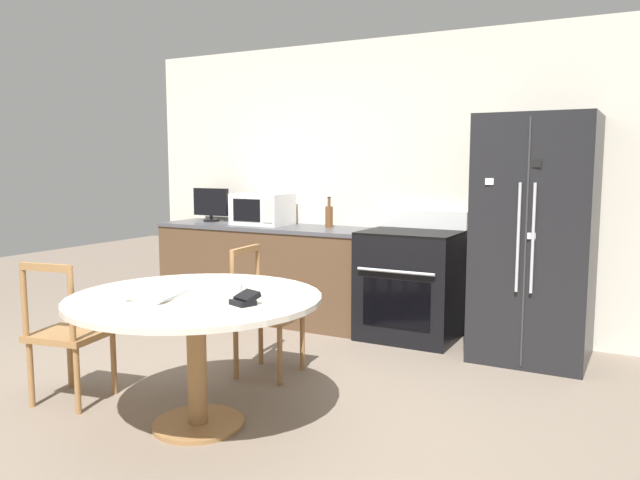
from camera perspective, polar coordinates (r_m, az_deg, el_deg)
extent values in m
plane|color=gray|center=(3.75, -9.83, -16.47)|extent=(14.00, 14.00, 0.00)
cube|color=silver|center=(5.76, 6.45, 5.11)|extent=(5.20, 0.10, 2.60)
cube|color=brown|center=(6.05, -5.00, -3.04)|extent=(2.13, 0.62, 0.86)
cube|color=#4C4C51|center=(5.99, -5.04, 1.20)|extent=(2.15, 0.64, 0.03)
cube|color=black|center=(4.98, 19.06, 0.13)|extent=(0.83, 0.76, 1.84)
cube|color=#333333|center=(4.61, 18.28, -0.37)|extent=(0.01, 0.01, 1.77)
cylinder|color=silver|center=(4.60, 17.66, 0.21)|extent=(0.02, 0.02, 0.77)
cylinder|color=silver|center=(4.58, 18.89, 0.14)|extent=(0.02, 0.02, 0.77)
cube|color=black|center=(4.56, 19.20, 6.60)|extent=(0.06, 0.02, 0.05)
cube|color=white|center=(4.59, 18.76, 0.35)|extent=(0.05, 0.02, 0.04)
cube|color=white|center=(4.63, 15.23, 5.18)|extent=(0.06, 0.01, 0.05)
cube|color=black|center=(5.36, 8.24, -4.20)|extent=(0.80, 0.64, 0.90)
cube|color=black|center=(5.09, 6.96, -5.83)|extent=(0.58, 0.01, 0.40)
cylinder|color=silver|center=(5.01, 6.89, -2.88)|extent=(0.66, 0.02, 0.02)
cube|color=black|center=(5.29, 8.32, 0.69)|extent=(0.80, 0.64, 0.02)
cube|color=white|center=(5.56, 9.37, 1.90)|extent=(0.80, 0.06, 0.16)
cube|color=white|center=(6.04, -5.28, 2.84)|extent=(0.52, 0.39, 0.30)
cube|color=black|center=(5.90, -6.74, 2.72)|extent=(0.30, 0.01, 0.21)
cube|color=silver|center=(5.77, -4.82, 2.65)|extent=(0.10, 0.01, 0.22)
cylinder|color=black|center=(6.46, -9.90, 1.79)|extent=(0.16, 0.16, 0.02)
cylinder|color=black|center=(6.46, -9.91, 2.06)|extent=(0.03, 0.03, 0.04)
cube|color=black|center=(6.45, -9.94, 3.46)|extent=(0.41, 0.05, 0.28)
cylinder|color=brown|center=(5.75, 0.84, 2.13)|extent=(0.07, 0.07, 0.19)
cylinder|color=brown|center=(5.74, 0.84, 3.48)|extent=(0.03, 0.03, 0.08)
cylinder|color=#262626|center=(5.74, 0.84, 3.91)|extent=(0.03, 0.03, 0.01)
cylinder|color=beige|center=(3.55, -11.33, -5.26)|extent=(1.41, 1.41, 0.03)
cylinder|color=#9E7042|center=(3.64, -11.19, -10.90)|extent=(0.11, 0.11, 0.70)
cylinder|color=#9E7042|center=(3.77, -11.05, -16.15)|extent=(0.52, 0.52, 0.03)
cube|color=#9E7042|center=(4.23, -21.76, -7.96)|extent=(0.49, 0.49, 0.04)
cylinder|color=#9E7042|center=(4.52, -21.90, -9.96)|extent=(0.04, 0.04, 0.41)
cylinder|color=#9E7042|center=(4.31, -18.34, -10.63)|extent=(0.04, 0.04, 0.41)
cylinder|color=#9E7042|center=(4.28, -24.93, -11.08)|extent=(0.04, 0.04, 0.41)
cylinder|color=#9E7042|center=(4.06, -21.31, -11.88)|extent=(0.04, 0.04, 0.41)
cylinder|color=#9E7042|center=(4.15, -25.42, -4.94)|extent=(0.04, 0.04, 0.45)
cylinder|color=#9E7042|center=(3.92, -21.78, -5.43)|extent=(0.04, 0.04, 0.45)
cube|color=#9E7042|center=(4.00, -23.79, -2.31)|extent=(0.35, 0.09, 0.04)
cube|color=#9E7042|center=(4.42, -4.64, -6.83)|extent=(0.45, 0.45, 0.04)
cylinder|color=#9E7042|center=(4.55, -1.63, -9.35)|extent=(0.04, 0.04, 0.41)
cylinder|color=#9E7042|center=(4.26, -3.70, -10.52)|extent=(0.04, 0.04, 0.41)
cylinder|color=#9E7042|center=(4.71, -5.44, -8.82)|extent=(0.04, 0.04, 0.41)
cylinder|color=#9E7042|center=(4.42, -7.70, -9.89)|extent=(0.04, 0.04, 0.41)
cylinder|color=#9E7042|center=(4.61, -5.69, -3.16)|extent=(0.04, 0.04, 0.45)
cylinder|color=#9E7042|center=(4.32, -7.99, -3.88)|extent=(0.04, 0.04, 0.45)
cube|color=#9E7042|center=(4.43, -6.84, -0.90)|extent=(0.06, 0.35, 0.04)
cylinder|color=silver|center=(3.45, -7.73, -4.60)|extent=(0.08, 0.08, 0.08)
cylinder|color=#4C8C59|center=(3.46, -7.72, -4.88)|extent=(0.07, 0.07, 0.04)
cube|color=black|center=(3.27, -7.08, -5.68)|extent=(0.15, 0.13, 0.03)
cube|color=black|center=(3.28, -6.67, -5.15)|extent=(0.15, 0.14, 0.06)
cube|color=white|center=(3.53, -14.54, -5.07)|extent=(0.24, 0.31, 0.01)
cube|color=beige|center=(3.53, -14.54, -4.94)|extent=(0.26, 0.33, 0.01)
cube|color=silver|center=(3.53, -14.55, -4.81)|extent=(0.28, 0.34, 0.01)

